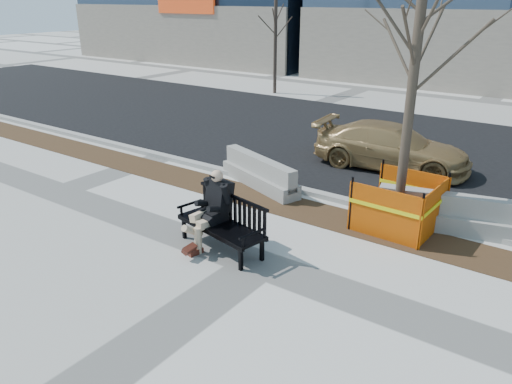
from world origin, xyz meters
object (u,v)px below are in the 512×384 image
(bench, at_px, (222,249))
(sedan, at_px, (389,168))
(jersey_barrier_left, at_px, (260,186))
(seated_man, at_px, (215,243))
(tree_fence, at_px, (396,227))
(jersey_barrier_right, at_px, (445,230))

(bench, height_order, sedan, sedan)
(bench, height_order, jersey_barrier_left, bench)
(seated_man, xyz_separation_m, sedan, (1.09, 6.51, 0.00))
(bench, height_order, seated_man, seated_man)
(bench, distance_m, sedan, 6.67)
(tree_fence, bearing_deg, jersey_barrier_right, 27.89)
(bench, relative_size, tree_fence, 0.34)
(jersey_barrier_left, height_order, jersey_barrier_right, jersey_barrier_right)
(bench, xyz_separation_m, tree_fence, (2.43, 2.93, 0.00))
(bench, xyz_separation_m, jersey_barrier_right, (3.32, 3.41, 0.00))
(tree_fence, bearing_deg, seated_man, -133.63)
(bench, distance_m, jersey_barrier_right, 4.76)
(seated_man, distance_m, jersey_barrier_left, 3.33)
(seated_man, relative_size, jersey_barrier_right, 0.53)
(seated_man, height_order, jersey_barrier_right, seated_man)
(tree_fence, bearing_deg, bench, -129.58)
(bench, relative_size, sedan, 0.46)
(bench, relative_size, jersey_barrier_right, 0.70)
(bench, xyz_separation_m, jersey_barrier_left, (-1.37, 3.25, 0.00))
(tree_fence, distance_m, sedan, 4.02)
(bench, xyz_separation_m, sedan, (0.83, 6.62, 0.00))
(seated_man, relative_size, jersey_barrier_left, 0.55)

